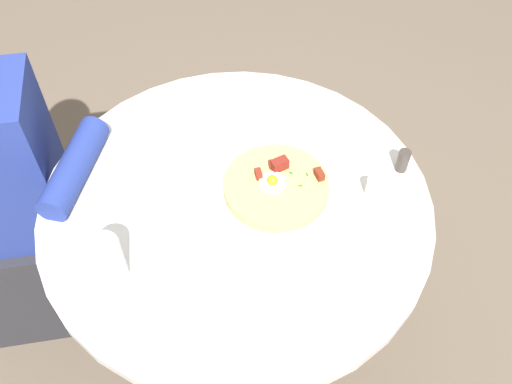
{
  "coord_description": "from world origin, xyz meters",
  "views": [
    {
      "loc": [
        0.09,
        0.78,
        1.78
      ],
      "look_at": [
        -0.05,
        -0.01,
        0.75
      ],
      "focal_mm": 41.13,
      "sensor_mm": 36.0,
      "label": 1
    }
  ],
  "objects_px": {
    "water_glass": "(107,262)",
    "person_seated": "(1,213)",
    "dining_table": "(238,245)",
    "pepper_shaker": "(403,161)",
    "knife": "(224,309)",
    "salt_shaker": "(372,187)",
    "pizza_plate": "(276,191)",
    "breakfast_pizza": "(276,186)",
    "fork": "(209,300)",
    "bread_plate": "(251,103)"
  },
  "relations": [
    {
      "from": "dining_table",
      "to": "knife",
      "type": "height_order",
      "value": "knife"
    },
    {
      "from": "pepper_shaker",
      "to": "bread_plate",
      "type": "bearing_deg",
      "value": -41.38
    },
    {
      "from": "pizza_plate",
      "to": "salt_shaker",
      "type": "relative_size",
      "value": 5.66
    },
    {
      "from": "water_glass",
      "to": "person_seated",
      "type": "bearing_deg",
      "value": -49.07
    },
    {
      "from": "knife",
      "to": "pepper_shaker",
      "type": "xyz_separation_m",
      "value": [
        -0.45,
        -0.29,
        0.02
      ]
    },
    {
      "from": "person_seated",
      "to": "salt_shaker",
      "type": "height_order",
      "value": "person_seated"
    },
    {
      "from": "person_seated",
      "to": "fork",
      "type": "distance_m",
      "value": 0.74
    },
    {
      "from": "bread_plate",
      "to": "pepper_shaker",
      "type": "xyz_separation_m",
      "value": [
        -0.31,
        0.27,
        0.02
      ]
    },
    {
      "from": "dining_table",
      "to": "salt_shaker",
      "type": "bearing_deg",
      "value": 174.62
    },
    {
      "from": "bread_plate",
      "to": "salt_shaker",
      "type": "bearing_deg",
      "value": 123.19
    },
    {
      "from": "person_seated",
      "to": "water_glass",
      "type": "bearing_deg",
      "value": 130.93
    },
    {
      "from": "person_seated",
      "to": "pepper_shaker",
      "type": "height_order",
      "value": "person_seated"
    },
    {
      "from": "knife",
      "to": "pizza_plate",
      "type": "bearing_deg",
      "value": -167.66
    },
    {
      "from": "bread_plate",
      "to": "pepper_shaker",
      "type": "distance_m",
      "value": 0.41
    },
    {
      "from": "fork",
      "to": "pepper_shaker",
      "type": "relative_size",
      "value": 3.11
    },
    {
      "from": "pizza_plate",
      "to": "bread_plate",
      "type": "bearing_deg",
      "value": -88.44
    },
    {
      "from": "knife",
      "to": "fork",
      "type": "bearing_deg",
      "value": -90.0
    },
    {
      "from": "bread_plate",
      "to": "person_seated",
      "type": "bearing_deg",
      "value": 5.38
    },
    {
      "from": "breakfast_pizza",
      "to": "water_glass",
      "type": "bearing_deg",
      "value": 23.37
    },
    {
      "from": "pepper_shaker",
      "to": "knife",
      "type": "bearing_deg",
      "value": 32.59
    },
    {
      "from": "dining_table",
      "to": "knife",
      "type": "xyz_separation_m",
      "value": [
        0.06,
        0.26,
        0.18
      ]
    },
    {
      "from": "pizza_plate",
      "to": "water_glass",
      "type": "distance_m",
      "value": 0.4
    },
    {
      "from": "dining_table",
      "to": "salt_shaker",
      "type": "height_order",
      "value": "salt_shaker"
    },
    {
      "from": "person_seated",
      "to": "salt_shaker",
      "type": "distance_m",
      "value": 0.98
    },
    {
      "from": "water_glass",
      "to": "salt_shaker",
      "type": "height_order",
      "value": "water_glass"
    },
    {
      "from": "dining_table",
      "to": "water_glass",
      "type": "distance_m",
      "value": 0.39
    },
    {
      "from": "bread_plate",
      "to": "salt_shaker",
      "type": "relative_size",
      "value": 3.05
    },
    {
      "from": "salt_shaker",
      "to": "pepper_shaker",
      "type": "bearing_deg",
      "value": -146.27
    },
    {
      "from": "dining_table",
      "to": "bread_plate",
      "type": "height_order",
      "value": "bread_plate"
    },
    {
      "from": "pizza_plate",
      "to": "pepper_shaker",
      "type": "xyz_separation_m",
      "value": [
        -0.3,
        -0.02,
        0.02
      ]
    },
    {
      "from": "knife",
      "to": "salt_shaker",
      "type": "xyz_separation_m",
      "value": [
        -0.36,
        -0.23,
        0.02
      ]
    },
    {
      "from": "person_seated",
      "to": "pizza_plate",
      "type": "bearing_deg",
      "value": 162.04
    },
    {
      "from": "salt_shaker",
      "to": "knife",
      "type": "bearing_deg",
      "value": 32.31
    },
    {
      "from": "pizza_plate",
      "to": "fork",
      "type": "relative_size",
      "value": 1.56
    },
    {
      "from": "water_glass",
      "to": "pepper_shaker",
      "type": "distance_m",
      "value": 0.69
    },
    {
      "from": "knife",
      "to": "pepper_shaker",
      "type": "bearing_deg",
      "value": 164.65
    },
    {
      "from": "breakfast_pizza",
      "to": "pepper_shaker",
      "type": "xyz_separation_m",
      "value": [
        -0.3,
        -0.02,
        0.0
      ]
    },
    {
      "from": "pizza_plate",
      "to": "dining_table",
      "type": "bearing_deg",
      "value": 6.84
    },
    {
      "from": "bread_plate",
      "to": "knife",
      "type": "relative_size",
      "value": 0.84
    },
    {
      "from": "pizza_plate",
      "to": "salt_shaker",
      "type": "bearing_deg",
      "value": 169.29
    },
    {
      "from": "pizza_plate",
      "to": "person_seated",
      "type": "bearing_deg",
      "value": -17.96
    },
    {
      "from": "person_seated",
      "to": "water_glass",
      "type": "height_order",
      "value": "person_seated"
    },
    {
      "from": "breakfast_pizza",
      "to": "fork",
      "type": "bearing_deg",
      "value": 53.67
    },
    {
      "from": "dining_table",
      "to": "person_seated",
      "type": "height_order",
      "value": "person_seated"
    },
    {
      "from": "pizza_plate",
      "to": "pepper_shaker",
      "type": "height_order",
      "value": "pepper_shaker"
    },
    {
      "from": "water_glass",
      "to": "dining_table",
      "type": "bearing_deg",
      "value": -151.88
    },
    {
      "from": "dining_table",
      "to": "bread_plate",
      "type": "xyz_separation_m",
      "value": [
        -0.08,
        -0.3,
        0.18
      ]
    },
    {
      "from": "knife",
      "to": "dining_table",
      "type": "bearing_deg",
      "value": -151.18
    },
    {
      "from": "salt_shaker",
      "to": "water_glass",
      "type": "bearing_deg",
      "value": 11.58
    },
    {
      "from": "pepper_shaker",
      "to": "salt_shaker",
      "type": "bearing_deg",
      "value": 33.73
    }
  ]
}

